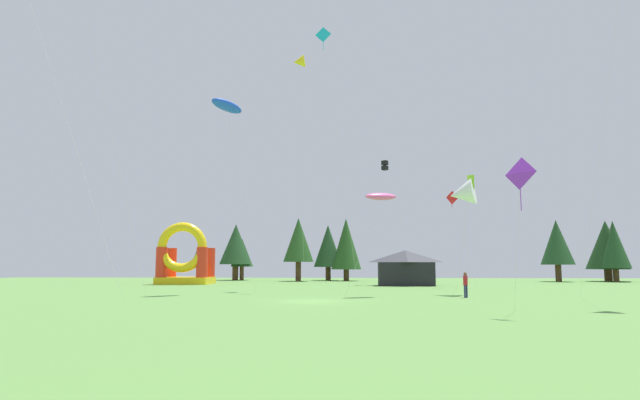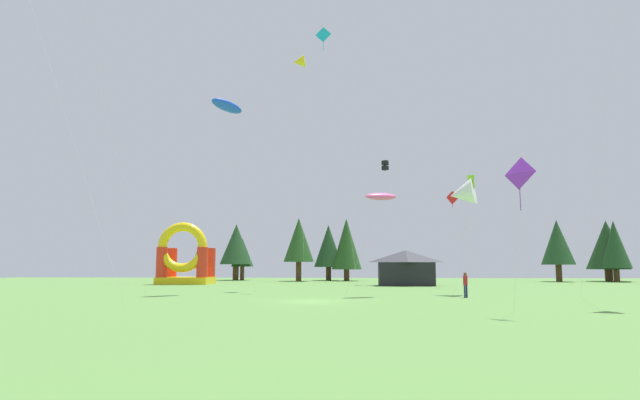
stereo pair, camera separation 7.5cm
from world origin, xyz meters
name	(u,v)px [view 1 (the left image)]	position (x,y,z in m)	size (l,w,h in m)	color
ground_plane	(311,301)	(0.00, 0.00, 0.00)	(120.00, 120.00, 0.00)	#5B8C42
kite_blue_parafoil	(227,106)	(-8.18, 8.97, 16.30)	(3.77, 4.53, 17.02)	blue
kite_yellow_delta	(299,62)	(-2.53, 16.05, 23.02)	(1.31, 7.96, 23.75)	yellow
kite_purple_diamond	(519,175)	(10.90, -9.57, 6.81)	(1.10, 2.83, 7.44)	purple
kite_lime_box	(471,182)	(12.81, 9.14, 9.34)	(1.89, 0.68, 9.90)	#8CD826
kite_white_delta	(462,194)	(11.99, 8.93, 8.34)	(2.92, 4.51, 9.58)	white
kite_cyan_diamond	(324,38)	(0.11, 14.23, 24.70)	(3.80, 4.68, 25.49)	#19B7CC
kite_red_diamond	(451,199)	(13.62, 22.23, 9.53)	(2.76, 1.31, 10.12)	red
kite_black_box	(385,166)	(6.96, 30.16, 14.78)	(4.14, 3.61, 15.42)	black
kite_pink_parafoil	(381,197)	(5.06, 5.92, 7.76)	(4.40, 2.97, 8.20)	#EA599E
person_near_camera	(465,282)	(11.12, 4.52, 1.12)	(0.44, 0.44, 1.88)	navy
inflatable_red_slide	(184,261)	(-18.05, 29.04, 2.84)	(6.41, 4.88, 7.58)	yellow
festival_tent	(406,268)	(8.91, 26.17, 2.03)	(6.22, 3.70, 4.05)	black
tree_row_0	(201,252)	(-19.24, 40.52, 4.19)	(2.97, 2.97, 6.47)	#4C331E
tree_row_1	(236,244)	(-15.26, 45.34, 5.48)	(4.96, 4.96, 8.64)	#4C331E
tree_row_2	(242,253)	(-14.29, 45.57, 4.18)	(3.45, 3.45, 6.38)	#4C331E
tree_row_3	(298,240)	(-5.04, 40.89, 5.92)	(4.40, 4.40, 9.17)	#4C331E
tree_row_4	(328,246)	(-0.89, 44.72, 5.18)	(4.38, 4.38, 8.41)	#4C331E
tree_row_5	(346,244)	(1.87, 43.13, 5.44)	(4.46, 4.46, 9.25)	#4C331E
tree_row_6	(557,243)	(31.78, 41.24, 5.50)	(4.57, 4.57, 8.72)	#4C331E
tree_row_7	(606,245)	(39.14, 42.43, 5.17)	(5.80, 5.80, 8.68)	#4C331E
tree_row_8	(614,246)	(39.30, 40.49, 4.99)	(4.02, 4.02, 8.18)	#4C331E
tree_row_9	(614,244)	(40.79, 43.71, 5.29)	(4.22, 4.22, 8.78)	#4C331E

